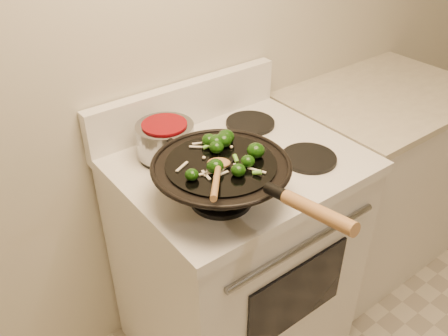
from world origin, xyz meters
TOP-DOWN VIEW (x-y plane):
  - stove at (-0.16, 1.17)m, footprint 0.78×0.67m
  - counter_unit at (0.68, 1.20)m, footprint 0.84×0.62m
  - wok at (-0.34, 1.02)m, footprint 0.39×0.65m
  - stirfry at (-0.31, 1.05)m, footprint 0.25×0.25m
  - wooden_spoon at (-0.40, 0.95)m, footprint 0.21×0.25m
  - saucepan at (-0.34, 1.32)m, footprint 0.19×0.29m

SIDE VIEW (x-z plane):
  - counter_unit at x=0.68m, z-range 0.00..0.91m
  - stove at x=-0.16m, z-range -0.07..1.01m
  - saucepan at x=-0.34m, z-range 0.93..1.04m
  - wok at x=-0.34m, z-range 0.90..1.10m
  - stirfry at x=-0.31m, z-range 1.05..1.09m
  - wooden_spoon at x=-0.40m, z-range 1.04..1.13m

